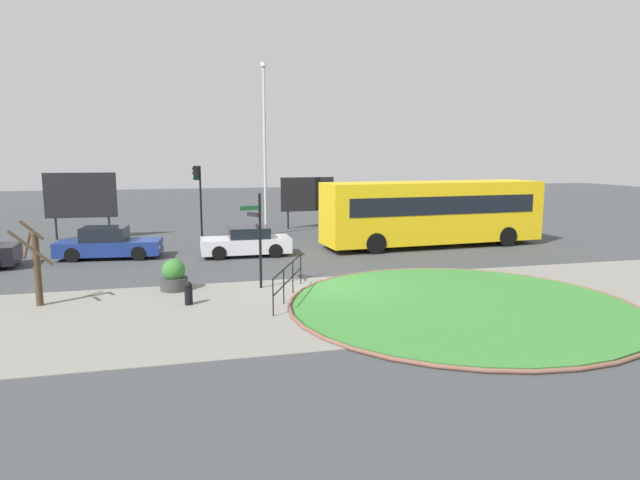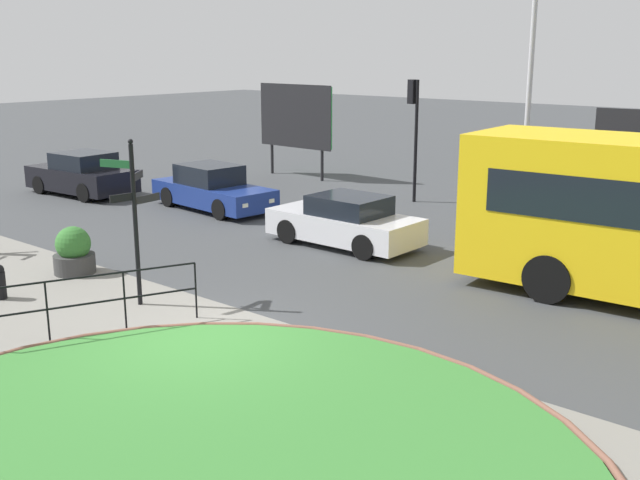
{
  "view_description": "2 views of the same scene",
  "coord_description": "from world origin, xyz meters",
  "px_view_note": "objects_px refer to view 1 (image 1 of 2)",
  "views": [
    {
      "loc": [
        -4.93,
        -18.0,
        4.61
      ],
      "look_at": [
        0.15,
        2.39,
        1.34
      ],
      "focal_mm": 30.71,
      "sensor_mm": 36.0,
      "label": 1
    },
    {
      "loc": [
        9.56,
        -8.14,
        4.99
      ],
      "look_at": [
        0.33,
        2.9,
        1.34
      ],
      "focal_mm": 42.43,
      "sensor_mm": 36.0,
      "label": 2
    }
  ],
  "objects_px": {
    "bus_yellow": "(433,212)",
    "street_tree_bare": "(36,264)",
    "car_near_lane": "(246,242)",
    "car_trailing": "(108,244)",
    "billboard_left": "(81,196)",
    "planter_near_signpost": "(174,276)",
    "traffic_light_near": "(198,186)",
    "lamppost_tall": "(265,145)",
    "bollard_foreground": "(189,293)",
    "billboard_right": "(307,195)",
    "signpost_directional": "(258,234)"
  },
  "relations": [
    {
      "from": "lamppost_tall",
      "to": "billboard_left",
      "type": "distance_m",
      "value": 10.48
    },
    {
      "from": "bollard_foreground",
      "to": "lamppost_tall",
      "type": "height_order",
      "value": "lamppost_tall"
    },
    {
      "from": "traffic_light_near",
      "to": "signpost_directional",
      "type": "bearing_deg",
      "value": 110.59
    },
    {
      "from": "bollard_foreground",
      "to": "street_tree_bare",
      "type": "relative_size",
      "value": 0.27
    },
    {
      "from": "bus_yellow",
      "to": "car_near_lane",
      "type": "xyz_separation_m",
      "value": [
        -9.5,
        -0.43,
        -1.14
      ]
    },
    {
      "from": "lamppost_tall",
      "to": "planter_near_signpost",
      "type": "height_order",
      "value": "lamppost_tall"
    },
    {
      "from": "car_trailing",
      "to": "traffic_light_near",
      "type": "bearing_deg",
      "value": 57.11
    },
    {
      "from": "traffic_light_near",
      "to": "lamppost_tall",
      "type": "bearing_deg",
      "value": -161.61
    },
    {
      "from": "car_near_lane",
      "to": "bollard_foreground",
      "type": "bearing_deg",
      "value": 71.91
    },
    {
      "from": "planter_near_signpost",
      "to": "street_tree_bare",
      "type": "height_order",
      "value": "street_tree_bare"
    },
    {
      "from": "bollard_foreground",
      "to": "lamppost_tall",
      "type": "relative_size",
      "value": 0.08
    },
    {
      "from": "bollard_foreground",
      "to": "street_tree_bare",
      "type": "distance_m",
      "value": 4.67
    },
    {
      "from": "car_near_lane",
      "to": "planter_near_signpost",
      "type": "relative_size",
      "value": 3.71
    },
    {
      "from": "lamppost_tall",
      "to": "billboard_left",
      "type": "height_order",
      "value": "lamppost_tall"
    },
    {
      "from": "planter_near_signpost",
      "to": "car_near_lane",
      "type": "bearing_deg",
      "value": 62.2
    },
    {
      "from": "car_trailing",
      "to": "traffic_light_near",
      "type": "height_order",
      "value": "traffic_light_near"
    },
    {
      "from": "lamppost_tall",
      "to": "traffic_light_near",
      "type": "bearing_deg",
      "value": -174.55
    },
    {
      "from": "lamppost_tall",
      "to": "billboard_left",
      "type": "xyz_separation_m",
      "value": [
        -10.07,
        0.83,
        -2.79
      ]
    },
    {
      "from": "signpost_directional",
      "to": "car_near_lane",
      "type": "relative_size",
      "value": 0.81
    },
    {
      "from": "bus_yellow",
      "to": "billboard_right",
      "type": "xyz_separation_m",
      "value": [
        -4.64,
        8.4,
        0.33
      ]
    },
    {
      "from": "bollard_foreground",
      "to": "billboard_left",
      "type": "bearing_deg",
      "value": 109.83
    },
    {
      "from": "car_trailing",
      "to": "bus_yellow",
      "type": "bearing_deg",
      "value": 3.94
    },
    {
      "from": "bus_yellow",
      "to": "traffic_light_near",
      "type": "distance_m",
      "value": 12.84
    },
    {
      "from": "bus_yellow",
      "to": "traffic_light_near",
      "type": "relative_size",
      "value": 2.85
    },
    {
      "from": "signpost_directional",
      "to": "bollard_foreground",
      "type": "relative_size",
      "value": 4.46
    },
    {
      "from": "bollard_foreground",
      "to": "lamppost_tall",
      "type": "xyz_separation_m",
      "value": [
        4.55,
        14.48,
        4.77
      ]
    },
    {
      "from": "car_trailing",
      "to": "lamppost_tall",
      "type": "distance_m",
      "value": 10.71
    },
    {
      "from": "car_near_lane",
      "to": "billboard_right",
      "type": "bearing_deg",
      "value": -118.36
    },
    {
      "from": "bollard_foreground",
      "to": "planter_near_signpost",
      "type": "height_order",
      "value": "planter_near_signpost"
    },
    {
      "from": "car_trailing",
      "to": "street_tree_bare",
      "type": "bearing_deg",
      "value": -91.89
    },
    {
      "from": "car_near_lane",
      "to": "street_tree_bare",
      "type": "relative_size",
      "value": 1.5
    },
    {
      "from": "bus_yellow",
      "to": "planter_near_signpost",
      "type": "distance_m",
      "value": 14.24
    },
    {
      "from": "lamppost_tall",
      "to": "car_near_lane",
      "type": "bearing_deg",
      "value": -106.02
    },
    {
      "from": "signpost_directional",
      "to": "billboard_right",
      "type": "relative_size",
      "value": 0.96
    },
    {
      "from": "billboard_left",
      "to": "street_tree_bare",
      "type": "relative_size",
      "value": 1.39
    },
    {
      "from": "street_tree_bare",
      "to": "planter_near_signpost",
      "type": "bearing_deg",
      "value": 15.13
    },
    {
      "from": "planter_near_signpost",
      "to": "street_tree_bare",
      "type": "xyz_separation_m",
      "value": [
        -4.01,
        -1.08,
        0.84
      ]
    },
    {
      "from": "bus_yellow",
      "to": "car_trailing",
      "type": "relative_size",
      "value": 2.48
    },
    {
      "from": "signpost_directional",
      "to": "bollard_foreground",
      "type": "distance_m",
      "value": 3.31
    },
    {
      "from": "billboard_right",
      "to": "street_tree_bare",
      "type": "distance_m",
      "value": 19.95
    },
    {
      "from": "signpost_directional",
      "to": "car_near_lane",
      "type": "height_order",
      "value": "signpost_directional"
    },
    {
      "from": "bus_yellow",
      "to": "street_tree_bare",
      "type": "bearing_deg",
      "value": -159.26
    },
    {
      "from": "bus_yellow",
      "to": "billboard_left",
      "type": "height_order",
      "value": "billboard_left"
    },
    {
      "from": "billboard_right",
      "to": "planter_near_signpost",
      "type": "xyz_separation_m",
      "value": [
        -8.02,
        -14.81,
        -1.6
      ]
    },
    {
      "from": "bus_yellow",
      "to": "car_near_lane",
      "type": "height_order",
      "value": "bus_yellow"
    },
    {
      "from": "traffic_light_near",
      "to": "street_tree_bare",
      "type": "distance_m",
      "value": 14.27
    },
    {
      "from": "billboard_right",
      "to": "car_near_lane",
      "type": "bearing_deg",
      "value": -122.98
    },
    {
      "from": "car_trailing",
      "to": "planter_near_signpost",
      "type": "xyz_separation_m",
      "value": [
        2.95,
        -6.9,
        -0.15
      ]
    },
    {
      "from": "car_near_lane",
      "to": "car_trailing",
      "type": "height_order",
      "value": "car_trailing"
    },
    {
      "from": "car_trailing",
      "to": "lamppost_tall",
      "type": "xyz_separation_m",
      "value": [
        7.96,
        5.56,
        4.51
      ]
    }
  ]
}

